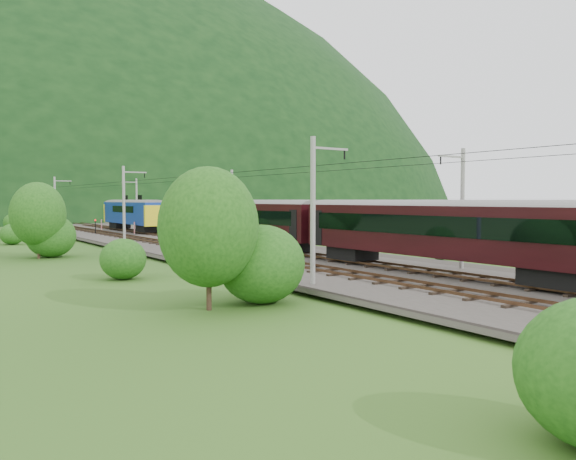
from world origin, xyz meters
TOP-DOWN VIEW (x-y plane):
  - ground at (0.00, 0.00)m, footprint 600.00×600.00m
  - railbed at (0.00, 10.00)m, footprint 14.00×220.00m
  - track_left at (-2.40, 10.00)m, footprint 2.40×220.00m
  - track_right at (2.40, 10.00)m, footprint 2.40×220.00m
  - catenary_left at (-6.12, 32.00)m, footprint 2.54×192.28m
  - catenary_right at (6.12, 32.00)m, footprint 2.54×192.28m
  - overhead_wires at (0.00, 10.00)m, footprint 4.83×198.00m
  - hazard_post_near at (-0.34, 60.79)m, footprint 0.17×0.17m
  - hazard_post_far at (0.68, 49.07)m, footprint 0.17×0.17m
  - signal at (-3.29, 53.30)m, footprint 0.21×0.21m
  - vegetation_left at (-14.20, 10.98)m, footprint 12.12×144.33m
  - vegetation_right at (12.53, -0.69)m, footprint 6.25×102.57m

SIDE VIEW (x-z plane):
  - ground at x=0.00m, z-range 0.00..0.00m
  - railbed at x=0.00m, z-range 0.00..0.30m
  - track_left at x=-2.40m, z-range 0.24..0.51m
  - track_right at x=2.40m, z-range 0.24..0.51m
  - hazard_post_near at x=-0.34m, z-range 0.30..1.93m
  - hazard_post_far at x=0.68m, z-range 0.30..1.94m
  - vegetation_right at x=12.53m, z-range -0.14..2.94m
  - signal at x=-3.29m, z-range 0.47..2.39m
  - vegetation_left at x=-14.20m, z-range -0.58..6.22m
  - catenary_left at x=-6.12m, z-range 0.50..8.50m
  - catenary_right at x=6.12m, z-range 0.50..8.50m
  - overhead_wires at x=0.00m, z-range 7.08..7.12m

